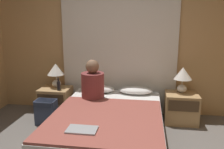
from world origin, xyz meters
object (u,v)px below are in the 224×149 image
(lamp_left, at_px, (56,72))
(pillow_right, at_px, (136,90))
(backpack_on_floor, at_px, (46,111))
(lamp_right, at_px, (183,76))
(laptop_on_bed, at_px, (82,130))
(beer_bottle_on_left_stand, at_px, (59,86))
(nightstand_right, at_px, (181,108))
(person_left_in_bed, at_px, (93,83))
(bed, at_px, (109,126))
(nightstand_left, at_px, (56,101))
(pillow_left, at_px, (98,89))

(lamp_left, bearing_deg, pillow_right, -0.15)
(pillow_right, height_order, backpack_on_floor, pillow_right)
(lamp_right, xyz_separation_m, laptop_on_bed, (-1.27, -1.53, -0.30))
(beer_bottle_on_left_stand, bearing_deg, lamp_right, 5.21)
(lamp_right, bearing_deg, nightstand_right, -90.00)
(lamp_right, distance_m, laptop_on_bed, 2.01)
(person_left_in_bed, bearing_deg, laptop_on_bed, -82.89)
(bed, distance_m, nightstand_left, 1.33)
(nightstand_left, bearing_deg, beer_bottle_on_left_stand, -44.63)
(lamp_right, height_order, beer_bottle_on_left_stand, lamp_right)
(lamp_right, distance_m, pillow_right, 0.81)
(lamp_right, bearing_deg, pillow_right, -179.72)
(nightstand_right, bearing_deg, bed, -144.28)
(nightstand_right, bearing_deg, nightstand_left, 180.00)
(bed, xyz_separation_m, laptop_on_bed, (-0.19, -0.67, 0.25))
(lamp_right, bearing_deg, person_left_in_bed, -165.57)
(nightstand_right, bearing_deg, lamp_right, 90.00)
(nightstand_left, distance_m, pillow_left, 0.80)
(nightstand_left, bearing_deg, backpack_on_floor, -90.18)
(nightstand_left, bearing_deg, bed, -35.72)
(beer_bottle_on_left_stand, relative_size, laptop_on_bed, 0.63)
(pillow_left, xyz_separation_m, beer_bottle_on_left_stand, (-0.64, -0.18, 0.08))
(lamp_right, distance_m, backpack_on_floor, 2.28)
(lamp_left, height_order, pillow_right, lamp_left)
(pillow_right, distance_m, backpack_on_floor, 1.51)
(laptop_on_bed, bearing_deg, beer_bottle_on_left_stand, 120.26)
(nightstand_left, relative_size, backpack_on_floor, 1.28)
(bed, xyz_separation_m, pillow_right, (0.33, 0.85, 0.28))
(nightstand_left, height_order, person_left_in_bed, person_left_in_bed)
(lamp_right, bearing_deg, laptop_on_bed, -129.81)
(laptop_on_bed, height_order, backpack_on_floor, laptop_on_bed)
(bed, relative_size, pillow_left, 3.67)
(bed, height_order, pillow_left, pillow_left)
(pillow_left, relative_size, beer_bottle_on_left_stand, 2.67)
(nightstand_right, relative_size, laptop_on_bed, 1.54)
(beer_bottle_on_left_stand, distance_m, laptop_on_bed, 1.55)
(nightstand_left, distance_m, nightstand_right, 2.16)
(person_left_in_bed, bearing_deg, beer_bottle_on_left_stand, 164.44)
(nightstand_right, relative_size, backpack_on_floor, 1.28)
(nightstand_left, bearing_deg, lamp_left, 90.00)
(nightstand_left, xyz_separation_m, laptop_on_bed, (0.89, -1.45, 0.22))
(bed, bearing_deg, lamp_right, 38.30)
(pillow_left, xyz_separation_m, laptop_on_bed, (0.14, -1.52, -0.02))
(laptop_on_bed, xyz_separation_m, backpack_on_floor, (-0.89, 1.04, -0.24))
(lamp_left, relative_size, laptop_on_bed, 1.25)
(pillow_right, relative_size, laptop_on_bed, 1.68)
(backpack_on_floor, bearing_deg, beer_bottle_on_left_stand, 69.37)
(pillow_left, bearing_deg, backpack_on_floor, -147.42)
(person_left_in_bed, xyz_separation_m, beer_bottle_on_left_stand, (-0.64, 0.18, -0.11))
(bed, height_order, nightstand_left, nightstand_left)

